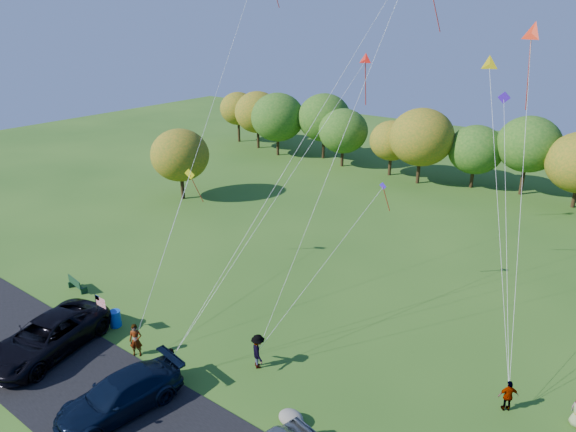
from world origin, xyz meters
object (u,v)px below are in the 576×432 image
Objects in this scene: minivan_navy at (120,395)px; trash_barrel at (115,319)px; flyer_a at (136,340)px; park_bench at (76,284)px; flyer_b at (172,363)px; flyer_c at (258,351)px; minivan_dark at (47,337)px; flyer_d at (508,396)px.

minivan_navy reaches higher than trash_barrel.
flyer_a reaches higher than park_bench.
flyer_b is (2.79, 0.00, -0.16)m from flyer_a.
minivan_navy is 7.39m from trash_barrel.
flyer_c is 1.09× the size of park_bench.
park_bench is at bearing 124.35° from minivan_dark.
flyer_d is at bearing 17.94° from trash_barrel.
minivan_navy is at bearing 102.17° from flyer_c.
flyer_b is 15.99m from flyer_d.
flyer_d reaches higher than flyer_b.
flyer_a is 1.08× the size of park_bench.
flyer_c is at bearing 18.79° from minivan_dark.
minivan_dark is 6.77m from park_bench.
flyer_b is 6.15m from trash_barrel.
flyer_a is at bearing -167.87° from flyer_b.
minivan_dark is 7.26m from flyer_b.
minivan_navy is 4.21m from flyer_a.
flyer_a is 6.58m from flyer_c.
flyer_d is at bearing 40.28° from flyer_b.
minivan_dark is 4.42× the size of flyer_b.
minivan_dark is 11.34m from flyer_c.
flyer_c is at bearing -9.31° from flyer_a.
trash_barrel is (5.57, -0.97, -0.02)m from park_bench.
flyer_d reaches higher than park_bench.
flyer_b is 1.57× the size of trash_barrel.
minivan_navy is 3.78× the size of flyer_b.
park_bench is at bearing 170.11° from trash_barrel.
flyer_a is 9.07m from park_bench.
flyer_d reaches higher than trash_barrel.
flyer_c is 9.31m from trash_barrel.
flyer_c reaches higher than trash_barrel.
park_bench is 5.65m from trash_barrel.
flyer_b is 0.82× the size of flyer_c.
flyer_b is (-0.06, 3.09, -0.14)m from minivan_navy.
minivan_navy is 3.10× the size of flyer_c.
minivan_dark is 4.78m from flyer_a.
minivan_navy is at bearing -15.44° from minivan_dark.
minivan_navy is 12.75m from park_bench.
minivan_navy is at bearing -84.94° from flyer_a.
flyer_c is 1.91× the size of trash_barrel.
flyer_c reaches higher than park_bench.
flyer_b is 11.80m from park_bench.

